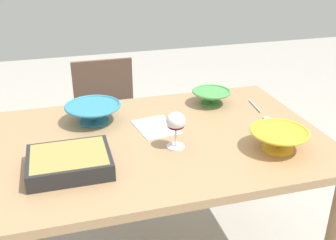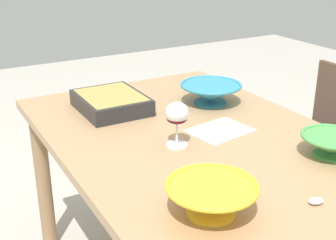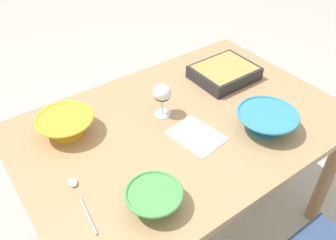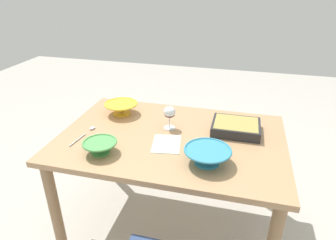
{
  "view_description": "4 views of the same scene",
  "coord_description": "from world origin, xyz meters",
  "px_view_note": "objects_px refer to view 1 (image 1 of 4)",
  "views": [
    {
      "loc": [
        -0.39,
        -1.47,
        1.52
      ],
      "look_at": [
        0.04,
        0.02,
        0.79
      ],
      "focal_mm": 42.84,
      "sensor_mm": 36.0,
      "label": 1
    },
    {
      "loc": [
        1.23,
        -0.81,
        1.38
      ],
      "look_at": [
        -0.07,
        -0.08,
        0.78
      ],
      "focal_mm": 48.74,
      "sensor_mm": 36.0,
      "label": 2
    },
    {
      "loc": [
        0.73,
        0.9,
        1.71
      ],
      "look_at": [
        0.06,
        -0.03,
        0.75
      ],
      "focal_mm": 37.61,
      "sensor_mm": 36.0,
      "label": 3
    },
    {
      "loc": [
        -0.38,
        1.57,
        1.64
      ],
      "look_at": [
        0.03,
        -0.03,
        0.82
      ],
      "focal_mm": 31.57,
      "sensor_mm": 36.0,
      "label": 4
    }
  ],
  "objects_px": {
    "casserole_dish": "(69,161)",
    "mixing_bowl": "(93,112)",
    "dining_table": "(161,157)",
    "serving_spoon": "(262,114)",
    "wine_glass": "(176,123)",
    "napkin": "(156,127)",
    "small_bowl": "(279,139)",
    "serving_bowl": "(211,96)",
    "chair": "(108,121)"
  },
  "relations": [
    {
      "from": "casserole_dish",
      "to": "mixing_bowl",
      "type": "bearing_deg",
      "value": 71.55
    },
    {
      "from": "dining_table",
      "to": "serving_spoon",
      "type": "bearing_deg",
      "value": 9.85
    },
    {
      "from": "wine_glass",
      "to": "napkin",
      "type": "height_order",
      "value": "wine_glass"
    },
    {
      "from": "dining_table",
      "to": "small_bowl",
      "type": "height_order",
      "value": "small_bowl"
    },
    {
      "from": "mixing_bowl",
      "to": "napkin",
      "type": "relative_size",
      "value": 1.19
    },
    {
      "from": "casserole_dish",
      "to": "serving_bowl",
      "type": "relative_size",
      "value": 1.54
    },
    {
      "from": "chair",
      "to": "small_bowl",
      "type": "bearing_deg",
      "value": -62.16
    },
    {
      "from": "dining_table",
      "to": "napkin",
      "type": "relative_size",
      "value": 6.51
    },
    {
      "from": "serving_spoon",
      "to": "wine_glass",
      "type": "bearing_deg",
      "value": -158.65
    },
    {
      "from": "casserole_dish",
      "to": "napkin",
      "type": "height_order",
      "value": "casserole_dish"
    },
    {
      "from": "napkin",
      "to": "wine_glass",
      "type": "bearing_deg",
      "value": -80.98
    },
    {
      "from": "dining_table",
      "to": "napkin",
      "type": "bearing_deg",
      "value": 87.1
    },
    {
      "from": "chair",
      "to": "mixing_bowl",
      "type": "distance_m",
      "value": 0.68
    },
    {
      "from": "wine_glass",
      "to": "casserole_dish",
      "type": "xyz_separation_m",
      "value": [
        -0.42,
        -0.06,
        -0.07
      ]
    },
    {
      "from": "small_bowl",
      "to": "serving_bowl",
      "type": "xyz_separation_m",
      "value": [
        -0.08,
        0.52,
        -0.01
      ]
    },
    {
      "from": "serving_bowl",
      "to": "dining_table",
      "type": "bearing_deg",
      "value": -140.21
    },
    {
      "from": "dining_table",
      "to": "serving_bowl",
      "type": "relative_size",
      "value": 7.13
    },
    {
      "from": "serving_spoon",
      "to": "napkin",
      "type": "distance_m",
      "value": 0.53
    },
    {
      "from": "mixing_bowl",
      "to": "serving_bowl",
      "type": "bearing_deg",
      "value": 4.9
    },
    {
      "from": "casserole_dish",
      "to": "small_bowl",
      "type": "xyz_separation_m",
      "value": [
        0.81,
        -0.07,
        0.01
      ]
    },
    {
      "from": "dining_table",
      "to": "chair",
      "type": "relative_size",
      "value": 1.72
    },
    {
      "from": "chair",
      "to": "wine_glass",
      "type": "bearing_deg",
      "value": -79.91
    },
    {
      "from": "wine_glass",
      "to": "small_bowl",
      "type": "distance_m",
      "value": 0.42
    },
    {
      "from": "dining_table",
      "to": "serving_bowl",
      "type": "xyz_separation_m",
      "value": [
        0.34,
        0.29,
        0.14
      ]
    },
    {
      "from": "small_bowl",
      "to": "napkin",
      "type": "xyz_separation_m",
      "value": [
        -0.42,
        0.33,
        -0.05
      ]
    },
    {
      "from": "small_bowl",
      "to": "napkin",
      "type": "distance_m",
      "value": 0.54
    },
    {
      "from": "wine_glass",
      "to": "casserole_dish",
      "type": "relative_size",
      "value": 0.51
    },
    {
      "from": "dining_table",
      "to": "napkin",
      "type": "distance_m",
      "value": 0.14
    },
    {
      "from": "wine_glass",
      "to": "napkin",
      "type": "distance_m",
      "value": 0.23
    },
    {
      "from": "serving_spoon",
      "to": "napkin",
      "type": "height_order",
      "value": "serving_spoon"
    },
    {
      "from": "wine_glass",
      "to": "serving_bowl",
      "type": "bearing_deg",
      "value": 51.61
    },
    {
      "from": "serving_bowl",
      "to": "mixing_bowl",
      "type": "bearing_deg",
      "value": -175.1
    },
    {
      "from": "wine_glass",
      "to": "mixing_bowl",
      "type": "height_order",
      "value": "wine_glass"
    },
    {
      "from": "chair",
      "to": "serving_spoon",
      "type": "xyz_separation_m",
      "value": [
        0.66,
        -0.73,
        0.28
      ]
    },
    {
      "from": "small_bowl",
      "to": "serving_bowl",
      "type": "height_order",
      "value": "small_bowl"
    },
    {
      "from": "mixing_bowl",
      "to": "serving_spoon",
      "type": "height_order",
      "value": "mixing_bowl"
    },
    {
      "from": "casserole_dish",
      "to": "serving_spoon",
      "type": "bearing_deg",
      "value": 15.31
    },
    {
      "from": "dining_table",
      "to": "mixing_bowl",
      "type": "xyz_separation_m",
      "value": [
        -0.26,
        0.23,
        0.14
      ]
    },
    {
      "from": "dining_table",
      "to": "mixing_bowl",
      "type": "height_order",
      "value": "mixing_bowl"
    },
    {
      "from": "chair",
      "to": "wine_glass",
      "type": "distance_m",
      "value": 1.01
    },
    {
      "from": "casserole_dish",
      "to": "serving_bowl",
      "type": "distance_m",
      "value": 0.86
    },
    {
      "from": "small_bowl",
      "to": "napkin",
      "type": "bearing_deg",
      "value": 142.07
    },
    {
      "from": "napkin",
      "to": "serving_spoon",
      "type": "bearing_deg",
      "value": -0.79
    },
    {
      "from": "mixing_bowl",
      "to": "small_bowl",
      "type": "relative_size",
      "value": 1.08
    },
    {
      "from": "napkin",
      "to": "casserole_dish",
      "type": "bearing_deg",
      "value": -146.59
    },
    {
      "from": "chair",
      "to": "napkin",
      "type": "relative_size",
      "value": 3.8
    },
    {
      "from": "small_bowl",
      "to": "napkin",
      "type": "relative_size",
      "value": 1.1
    },
    {
      "from": "serving_bowl",
      "to": "small_bowl",
      "type": "bearing_deg",
      "value": -80.7
    },
    {
      "from": "casserole_dish",
      "to": "napkin",
      "type": "distance_m",
      "value": 0.47
    },
    {
      "from": "chair",
      "to": "serving_spoon",
      "type": "relative_size",
      "value": 3.14
    }
  ]
}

